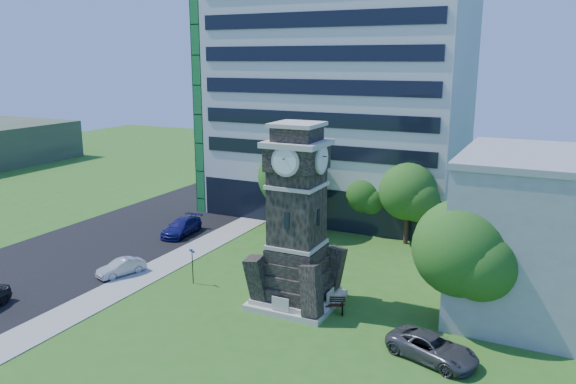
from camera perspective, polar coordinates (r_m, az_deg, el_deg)
The scene contains 14 objects.
ground at distance 38.47m, azimuth -4.55°, elevation -11.44°, with size 160.00×160.00×0.00m, color #2C611B.
sidewalk at distance 47.27m, azimuth -11.50°, elevation -6.81°, with size 3.00×70.00×0.06m, color gray.
street at distance 52.66m, azimuth -18.92°, elevation -5.19°, with size 14.00×80.00×0.02m, color black.
clock_tower at distance 36.93m, azimuth 0.90°, elevation -3.70°, with size 5.40×5.40×12.22m.
office_tall at distance 59.73m, azimuth 5.31°, elevation 11.49°, with size 26.20×15.11×28.60m.
car_street_mid at distance 45.04m, azimuth -16.59°, elevation -7.36°, with size 1.28×3.67×1.21m, color #9A9CA1.
car_street_north at distance 53.72m, azimuth -10.76°, elevation -3.51°, with size 2.07×5.10×1.48m, color #141457.
car_east_lot at distance 32.84m, azimuth 14.45°, elevation -15.08°, with size 2.33×5.06×1.41m, color #46464A.
park_bench at distance 37.40m, azimuth 4.21°, elevation -11.28°, with size 1.99×0.53×1.03m.
street_sign at distance 41.84m, azimuth -9.69°, elevation -7.02°, with size 0.64×0.06×2.68m.
tree_nw at distance 52.82m, azimuth 0.44°, elevation 1.36°, with size 6.98×6.34×8.52m.
tree_nc at distance 53.93m, azimuth 8.04°, elevation -0.30°, with size 4.79×4.35×5.83m.
tree_ne at distance 50.35m, azimuth 12.15°, elevation -0.18°, with size 5.58×5.07×7.31m.
tree_east at distance 35.47m, azimuth 17.37°, elevation -5.77°, with size 6.57×5.97×8.05m.
Camera 1 is at (17.89, -30.01, 16.11)m, focal length 35.00 mm.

